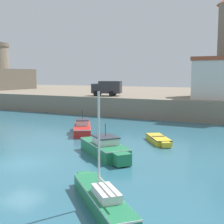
% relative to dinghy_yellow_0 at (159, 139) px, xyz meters
% --- Properties ---
extents(ground_plane, '(200.00, 200.00, 0.00)m').
position_rel_dinghy_yellow_0_xyz_m(ground_plane, '(-5.98, -10.15, -0.27)').
color(ground_plane, '#2D667A').
extents(quay_seawall, '(120.00, 40.00, 2.65)m').
position_rel_dinghy_yellow_0_xyz_m(quay_seawall, '(-5.98, 32.47, 1.06)').
color(quay_seawall, gray).
rests_on(quay_seawall, ground).
extents(dinghy_yellow_0, '(3.25, 3.95, 0.57)m').
position_rel_dinghy_yellow_0_xyz_m(dinghy_yellow_0, '(0.00, 0.00, 0.00)').
color(dinghy_yellow_0, yellow).
rests_on(dinghy_yellow_0, ground).
extents(sailboat_green_2, '(5.21, 4.98, 5.06)m').
position_rel_dinghy_yellow_0_xyz_m(sailboat_green_2, '(2.12, -13.78, 0.18)').
color(sailboat_green_2, '#237A4C').
rests_on(sailboat_green_2, ground).
extents(motorboat_green_3, '(5.58, 4.89, 2.34)m').
position_rel_dinghy_yellow_0_xyz_m(motorboat_green_3, '(-1.97, -5.97, 0.29)').
color(motorboat_green_3, '#237A4C').
rests_on(motorboat_green_3, ground).
extents(motorboat_red_4, '(4.35, 5.91, 2.29)m').
position_rel_dinghy_yellow_0_xyz_m(motorboat_red_4, '(-8.24, 0.79, 0.26)').
color(motorboat_red_4, red).
rests_on(motorboat_red_4, ground).
extents(harbor_shed_near_wharf, '(5.82, 4.63, 5.37)m').
position_rel_dinghy_yellow_0_xyz_m(harbor_shed_near_wharf, '(2.02, 16.50, 5.09)').
color(harbor_shed_near_wharf, silver).
rests_on(harbor_shed_near_wharf, quay_seawall).
extents(truck_on_quay, '(4.70, 3.14, 2.20)m').
position_rel_dinghy_yellow_0_xyz_m(truck_on_quay, '(-13.60, 15.92, 3.60)').
color(truck_on_quay, '#333338').
rests_on(truck_on_quay, quay_seawall).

